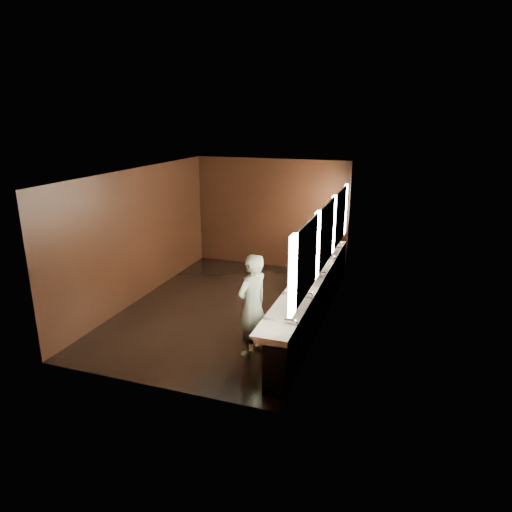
{
  "coord_description": "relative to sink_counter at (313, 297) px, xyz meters",
  "views": [
    {
      "loc": [
        3.39,
        -8.05,
        3.83
      ],
      "look_at": [
        0.63,
        0.0,
        1.19
      ],
      "focal_mm": 32.0,
      "sensor_mm": 36.0,
      "label": 1
    }
  ],
  "objects": [
    {
      "name": "wall_front",
      "position": [
        -1.79,
        -3.0,
        0.9
      ],
      "size": [
        4.0,
        0.02,
        2.8
      ],
      "primitive_type": "cube",
      "color": "black",
      "rests_on": "floor"
    },
    {
      "name": "wall_right",
      "position": [
        0.21,
        0.0,
        0.9
      ],
      "size": [
        0.02,
        6.0,
        2.8
      ],
      "primitive_type": "cube",
      "color": "black",
      "rests_on": "floor"
    },
    {
      "name": "floor",
      "position": [
        -1.79,
        0.0,
        -0.5
      ],
      "size": [
        6.0,
        6.0,
        0.0
      ],
      "primitive_type": "plane",
      "color": "black",
      "rests_on": "ground"
    },
    {
      "name": "wall_left",
      "position": [
        -3.79,
        0.0,
        0.9
      ],
      "size": [
        0.02,
        6.0,
        2.8
      ],
      "primitive_type": "cube",
      "color": "black",
      "rests_on": "floor"
    },
    {
      "name": "mirror_band",
      "position": [
        0.19,
        -0.0,
        1.25
      ],
      "size": [
        0.06,
        5.03,
        1.15
      ],
      "color": "#FDECC9",
      "rests_on": "wall_right"
    },
    {
      "name": "ceiling",
      "position": [
        -1.79,
        0.0,
        2.3
      ],
      "size": [
        4.0,
        6.0,
        0.02
      ],
      "primitive_type": "cube",
      "color": "#2D2D2B",
      "rests_on": "wall_back"
    },
    {
      "name": "person",
      "position": [
        -0.69,
        -1.6,
        0.37
      ],
      "size": [
        0.64,
        0.75,
        1.74
      ],
      "primitive_type": "imported",
      "rotation": [
        0.0,
        0.0,
        -2.0
      ],
      "color": "#88C6CC",
      "rests_on": "floor"
    },
    {
      "name": "wall_back",
      "position": [
        -1.79,
        3.0,
        0.9
      ],
      "size": [
        4.0,
        0.02,
        2.8
      ],
      "primitive_type": "cube",
      "color": "black",
      "rests_on": "floor"
    },
    {
      "name": "sink_counter",
      "position": [
        0.0,
        0.0,
        0.0
      ],
      "size": [
        0.55,
        5.4,
        1.01
      ],
      "color": "black",
      "rests_on": "floor"
    },
    {
      "name": "trash_bin",
      "position": [
        -0.22,
        -1.09,
        -0.22
      ],
      "size": [
        0.4,
        0.4,
        0.56
      ],
      "primitive_type": "cylinder",
      "rotation": [
        0.0,
        0.0,
        0.13
      ],
      "color": "black",
      "rests_on": "floor"
    }
  ]
}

